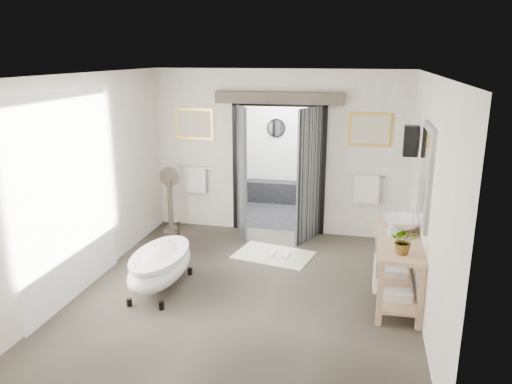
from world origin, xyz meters
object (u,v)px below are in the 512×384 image
(clawfoot_tub, at_px, (161,265))
(basin, at_px, (402,224))
(rug, at_px, (274,255))
(vanity, at_px, (396,263))

(clawfoot_tub, distance_m, basin, 3.31)
(clawfoot_tub, bearing_deg, rug, 49.26)
(vanity, relative_size, basin, 3.01)
(vanity, relative_size, rug, 1.33)
(vanity, bearing_deg, rug, 148.59)
(rug, distance_m, basin, 2.25)
(clawfoot_tub, bearing_deg, vanity, 7.36)
(clawfoot_tub, xyz_separation_m, basin, (3.18, 0.71, 0.58))
(clawfoot_tub, xyz_separation_m, vanity, (3.11, 0.40, 0.14))
(rug, bearing_deg, vanity, -31.41)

